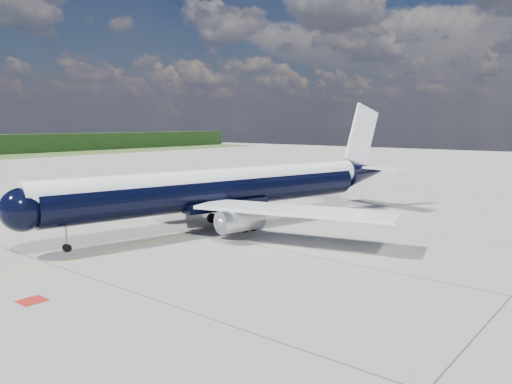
# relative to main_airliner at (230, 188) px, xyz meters

# --- Properties ---
(ground) EXTENTS (320.00, 320.00, 0.00)m
(ground) POSITION_rel_main_airliner_xyz_m (-1.29, 15.28, -4.25)
(ground) COLOR gray
(ground) RESTS_ON ground
(taxiway_centerline) EXTENTS (0.16, 160.00, 0.01)m
(taxiway_centerline) POSITION_rel_main_airliner_xyz_m (-1.29, 10.28, -4.24)
(taxiway_centerline) COLOR #E59E0C
(taxiway_centerline) RESTS_ON ground
(red_marking) EXTENTS (1.60, 1.60, 0.01)m
(red_marking) POSITION_rel_main_airliner_xyz_m (5.51, -24.72, -4.24)
(red_marking) COLOR maroon
(red_marking) RESTS_ON ground
(main_airliner) EXTENTS (37.89, 46.83, 13.69)m
(main_airliner) POSITION_rel_main_airliner_xyz_m (0.00, 0.00, 0.00)
(main_airliner) COLOR black
(main_airliner) RESTS_ON ground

